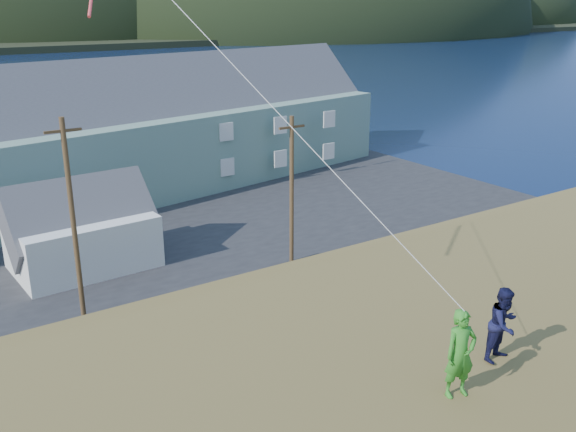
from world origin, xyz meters
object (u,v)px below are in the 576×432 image
object	(u,v)px
shed_white	(81,228)
kite_flyer_navy	(504,324)
lodge	(186,124)
kite_flyer_green	(460,354)

from	to	relation	value
shed_white	kite_flyer_navy	bearing A→B (deg)	-89.84
lodge	kite_flyer_green	size ratio (longest dim) A/B	20.38
lodge	kite_flyer_navy	world-z (taller)	lodge
kite_flyer_green	kite_flyer_navy	size ratio (longest dim) A/B	1.09
shed_white	kite_flyer_green	size ratio (longest dim) A/B	4.47
lodge	kite_flyer_green	world-z (taller)	lodge
shed_white	kite_flyer_green	xyz separation A→B (m)	(-0.40, -27.45, 5.68)
lodge	shed_white	xyz separation A→B (m)	(-13.10, -13.87, -2.43)
lodge	shed_white	distance (m)	19.23
lodge	kite_flyer_navy	distance (m)	42.67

